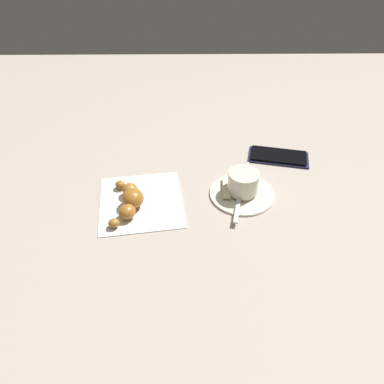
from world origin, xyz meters
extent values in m
plane|color=#AFA293|center=(0.00, 0.00, 0.00)|extent=(1.80, 1.80, 0.00)
cylinder|color=beige|center=(0.13, 0.02, 0.00)|extent=(0.14, 0.14, 0.01)
cylinder|color=beige|center=(0.13, 0.02, 0.03)|extent=(0.07, 0.07, 0.05)
cylinder|color=black|center=(0.13, 0.02, 0.04)|extent=(0.05, 0.05, 0.00)
torus|color=beige|center=(0.14, 0.06, 0.03)|extent=(0.02, 0.04, 0.04)
cube|color=silver|center=(0.11, -0.03, 0.01)|extent=(0.03, 0.11, 0.00)
ellipsoid|color=silver|center=(0.13, 0.04, 0.01)|extent=(0.02, 0.03, 0.01)
cube|color=beige|center=(0.09, 0.03, 0.01)|extent=(0.02, 0.07, 0.01)
cube|color=white|center=(-0.09, 0.00, 0.00)|extent=(0.20, 0.21, 0.00)
ellipsoid|color=#9C682B|center=(-0.14, -0.08, 0.01)|extent=(0.03, 0.03, 0.02)
ellipsoid|color=#A46826|center=(-0.11, -0.05, 0.02)|extent=(0.05, 0.05, 0.03)
ellipsoid|color=#A26322|center=(-0.11, -0.01, 0.02)|extent=(0.05, 0.05, 0.04)
ellipsoid|color=#A4702A|center=(-0.12, 0.02, 0.02)|extent=(0.05, 0.05, 0.03)
ellipsoid|color=#A36024|center=(-0.14, 0.04, 0.01)|extent=(0.03, 0.03, 0.02)
cube|color=#171A30|center=(0.23, 0.16, 0.00)|extent=(0.16, 0.10, 0.01)
cube|color=black|center=(0.23, 0.16, 0.01)|extent=(0.14, 0.09, 0.00)
camera|label=1|loc=(0.01, -0.57, 0.51)|focal=33.27mm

